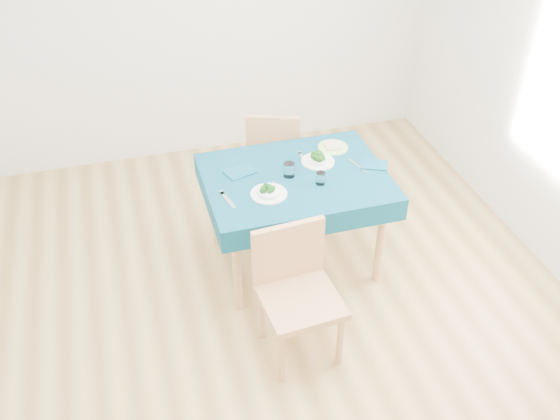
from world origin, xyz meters
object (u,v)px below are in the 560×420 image
object	(u,v)px
bowl_near	(269,190)
side_plate	(333,147)
chair_far	(275,143)
bowl_far	(318,158)
chair_near	(301,284)
table	(295,220)

from	to	relation	value
bowl_near	side_plate	size ratio (longest dim) A/B	1.11
chair_far	bowl_near	world-z (taller)	chair_far
bowl_near	bowl_far	xyz separation A→B (m)	(0.43, 0.28, -0.00)
chair_near	bowl_far	bearing A→B (deg)	61.53
side_plate	chair_far	bearing A→B (deg)	114.74
table	chair_near	bearing A→B (deg)	-105.08
table	bowl_near	distance (m)	0.50
chair_far	bowl_far	bearing A→B (deg)	118.85
bowl_far	chair_near	bearing A→B (deg)	-114.12
chair_far	bowl_near	bearing A→B (deg)	92.96
bowl_far	side_plate	distance (m)	0.22
chair_far	side_plate	size ratio (longest dim) A/B	4.82
bowl_far	chair_far	bearing A→B (deg)	97.95
table	chair_far	distance (m)	0.86
chair_near	chair_far	size ratio (longest dim) A/B	1.10
side_plate	table	bearing A→B (deg)	-143.75
bowl_far	side_plate	bearing A→B (deg)	41.91
table	bowl_near	bearing A→B (deg)	-145.01
table	bowl_far	xyz separation A→B (m)	(0.20, 0.12, 0.41)
table	side_plate	xyz separation A→B (m)	(0.36, 0.27, 0.38)
bowl_near	side_plate	bearing A→B (deg)	35.77
side_plate	chair_near	bearing A→B (deg)	-118.34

